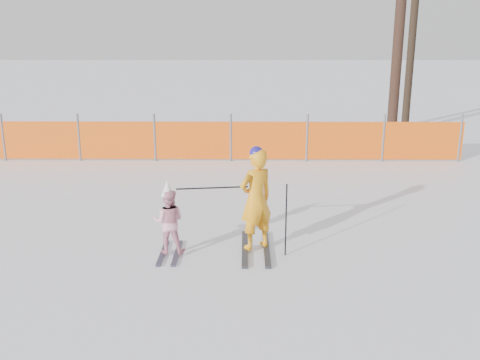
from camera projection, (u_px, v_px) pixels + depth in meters
The scene contains 6 objects.
ground at pixel (240, 250), 8.37m from camera, with size 120.00×120.00×0.00m, color white.
adult at pixel (256, 200), 8.16m from camera, with size 0.69×1.42×1.66m.
child at pixel (169, 221), 8.08m from camera, with size 0.49×0.96×1.18m.
ski_poles at pixel (250, 204), 8.03m from camera, with size 1.66×0.21×1.13m.
safety_fence at pixel (156, 140), 14.05m from camera, with size 16.11×0.06×1.25m.
tree_trunks at pixel (403, 44), 17.69m from camera, with size 1.23×1.95×6.04m.
Camera 1 is at (0.08, -7.78, 3.29)m, focal length 40.00 mm.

